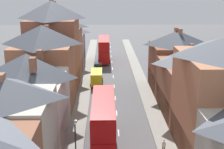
% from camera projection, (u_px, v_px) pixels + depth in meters
% --- Properties ---
extents(pavement_left, '(2.20, 104.00, 0.14)m').
position_uv_depth(pavement_left, '(84.00, 94.00, 50.88)').
color(pavement_left, gray).
rests_on(pavement_left, ground).
extents(pavement_right, '(2.20, 104.00, 0.14)m').
position_uv_depth(pavement_right, '(146.00, 93.00, 51.10)').
color(pavement_right, gray).
rests_on(pavement_right, ground).
extents(centre_line_dashes, '(0.14, 97.80, 0.01)m').
position_uv_depth(centre_line_dashes, '(115.00, 98.00, 49.09)').
color(centre_line_dashes, silver).
rests_on(centre_line_dashes, ground).
extents(terrace_row_left, '(8.00, 73.67, 14.88)m').
position_uv_depth(terrace_row_left, '(34.00, 84.00, 37.65)').
color(terrace_row_left, '#B2704C').
rests_on(terrace_row_left, ground).
extents(double_decker_bus_lead, '(2.74, 10.80, 5.30)m').
position_uv_depth(double_decker_bus_lead, '(103.00, 121.00, 34.05)').
color(double_decker_bus_lead, '#B70F0F').
rests_on(double_decker_bus_lead, ground).
extents(double_decker_bus_mid_street, '(2.74, 10.80, 5.30)m').
position_uv_depth(double_decker_bus_mid_street, '(104.00, 49.00, 72.46)').
color(double_decker_bus_mid_street, red).
rests_on(double_decker_bus_mid_street, ground).
extents(car_mid_black, '(1.90, 3.90, 1.63)m').
position_uv_depth(car_mid_black, '(98.00, 67.00, 64.81)').
color(car_mid_black, '#144728').
rests_on(car_mid_black, ground).
extents(delivery_van, '(2.20, 5.20, 2.41)m').
position_uv_depth(delivery_van, '(97.00, 77.00, 55.64)').
color(delivery_van, yellow).
rests_on(delivery_van, ground).
extents(pedestrian_mid_right, '(0.36, 0.22, 1.61)m').
position_uv_depth(pedestrian_mid_right, '(164.00, 146.00, 32.42)').
color(pedestrian_mid_right, brown).
rests_on(pedestrian_mid_right, pavement_right).
extents(street_lamp, '(0.20, 1.12, 5.50)m').
position_uv_depth(street_lamp, '(76.00, 146.00, 27.92)').
color(street_lamp, black).
rests_on(street_lamp, ground).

